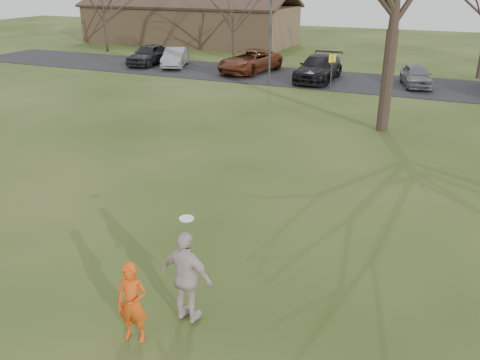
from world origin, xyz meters
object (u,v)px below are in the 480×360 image
car_1 (175,57)px  catching_play (187,277)px  car_2 (250,61)px  car_0 (149,54)px  building (190,23)px  player_defender (132,303)px  car_3 (319,68)px  lamp_post (271,17)px  car_4 (416,76)px

car_1 → catching_play: (14.78, -24.91, 0.28)m
car_2 → car_1: bearing=-168.0°
car_0 → car_2: 8.08m
building → catching_play: bearing=-61.5°
player_defender → car_3: (-3.24, 24.99, 0.02)m
player_defender → lamp_post: bearing=94.5°
lamp_post → car_1: bearing=161.8°
car_3 → catching_play: catching_play is taller
car_2 → lamp_post: (2.48, -2.88, 3.18)m
car_3 → catching_play: bearing=-80.6°
catching_play → lamp_post: (-6.50, 22.18, 2.97)m
car_3 → car_1: bearing=176.2°
building → car_1: bearing=-65.9°
car_1 → building: building is taller
car_4 → catching_play: bearing=-109.8°
car_2 → catching_play: size_ratio=2.50×
car_2 → car_4: car_2 is taller
car_3 → catching_play: (3.90, -24.16, 0.18)m
car_1 → car_3: size_ratio=0.76×
car_1 → building: (-5.71, 12.77, 1.22)m
car_2 → building: (-11.52, 12.62, 1.14)m
car_3 → lamp_post: (-2.59, -1.97, 3.15)m
lamp_post → car_4: bearing=16.5°
catching_play → player_defender: bearing=-128.4°
building → lamp_post: (14.00, -15.50, 2.04)m
car_1 → car_2: bearing=-18.0°
car_2 → car_3: (5.08, -0.91, 0.03)m
car_0 → catching_play: catching_play is taller
catching_play → building: building is taller
car_1 → catching_play: 28.97m
car_3 → car_0: bearing=176.8°
player_defender → car_4: bearing=74.4°
car_1 → car_2: car_2 is taller
car_3 → car_2: bearing=170.0°
building → player_defender: bearing=-62.8°
car_1 → car_3: car_3 is taller
player_defender → car_3: size_ratio=0.30×
building → lamp_post: size_ratio=3.29×
player_defender → car_0: bearing=112.8°
player_defender → lamp_post: (-5.83, 23.02, 3.17)m
player_defender → car_3: car_3 is taller
car_4 → car_1: bearing=164.0°
car_0 → car_1: size_ratio=1.08×
car_0 → building: size_ratio=0.21×
car_4 → catching_play: 24.77m
car_0 → car_4: (19.03, -0.24, -0.11)m
catching_play → lamp_post: lamp_post is taller
car_0 → car_4: 19.03m
car_0 → catching_play: bearing=-58.4°
car_0 → car_3: bearing=-6.1°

